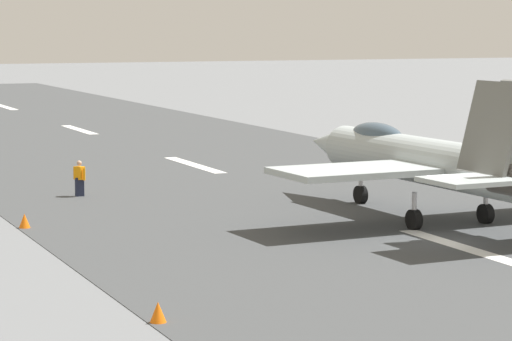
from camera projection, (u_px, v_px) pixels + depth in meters
The scene contains 6 objects.
ground_plane at pixel (452, 245), 41.33m from camera, with size 400.00×400.00×0.00m, color slate.
runway_strip at pixel (452, 244), 41.31m from camera, with size 240.00×26.00×0.02m.
fighter_jet at pixel (425, 159), 46.23m from camera, with size 16.70×13.17×5.57m.
crew_person at pixel (79, 179), 52.81m from camera, with size 0.62×0.46×1.59m.
marker_cone_near at pixel (158, 312), 30.40m from camera, with size 0.44×0.44×0.55m, color orange.
marker_cone_mid at pixel (24, 221), 44.59m from camera, with size 0.44×0.44×0.55m, color orange.
Camera 1 is at (-34.84, 22.13, 7.46)m, focal length 84.82 mm.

